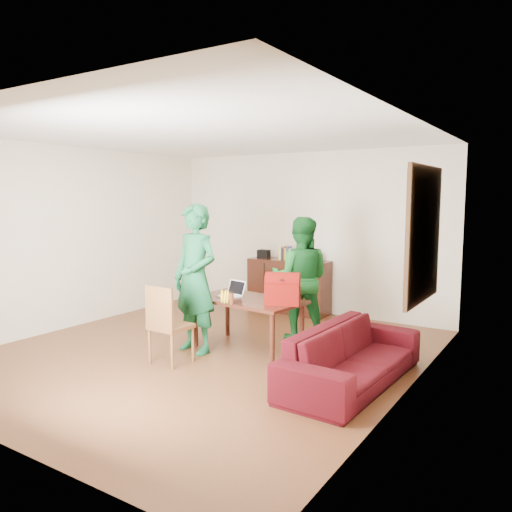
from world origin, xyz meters
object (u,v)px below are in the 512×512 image
Objects in this scene: laptop at (229,294)px; bottle at (232,298)px; red_bag at (283,292)px; sofa at (352,356)px; person_far at (301,279)px; table at (248,304)px; chair at (170,340)px; person_near at (195,279)px.

bottle is (0.29, -0.36, 0.04)m from laptop.
sofa is (1.05, -0.36, -0.52)m from red_bag.
red_bag is at bearing 73.88° from sofa.
bottle reaches higher than sofa.
sofa is at bearing 114.39° from person_far.
table is 0.43m from bottle.
chair reaches higher than sofa.
sofa is (1.59, -0.41, -0.29)m from table.
chair is 1.02m from laptop.
table is 0.88× the size of person_far.
red_bag is 1.22m from sofa.
person_far is 1.79m from sofa.
bottle is at bearing 50.17° from chair.
chair is 0.88m from bottle.
chair is 0.56× the size of person_far.
red_bag reaches higher than table.
laptop is 0.79× the size of red_bag.
bottle is (0.50, 0.55, 0.47)m from chair.
laptop is (-0.62, -0.81, -0.14)m from person_far.
red_bag is at bearing 0.19° from table.
table is 0.73× the size of sofa.
person_near is at bearing -133.42° from table.
person_near reaches higher than chair.
table is 0.59m from red_bag.
bottle is 1.62m from sofa.
person_far is (0.86, 1.21, -0.09)m from person_near.
person_far is at bearing 66.70° from chair.
person_far reaches higher than sofa.
person_near is 11.80× the size of bottle.
laptop is 0.46m from bottle.
bottle is at bearing 52.56° from person_far.
person_near is 5.70× the size of laptop.
bottle is at bearing -39.01° from laptop.
person_far is (0.83, 1.72, 0.57)m from chair.
person_far is at bearing 80.30° from red_bag.
chair is 1.99m from person_far.
red_bag reaches higher than bottle.
laptop is 2.07× the size of bottle.
laptop is (0.24, 0.39, -0.23)m from person_near.
chair is 5.91× the size of bottle.
chair is 2.86× the size of laptop.
sofa is at bearing -0.42° from bottle.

